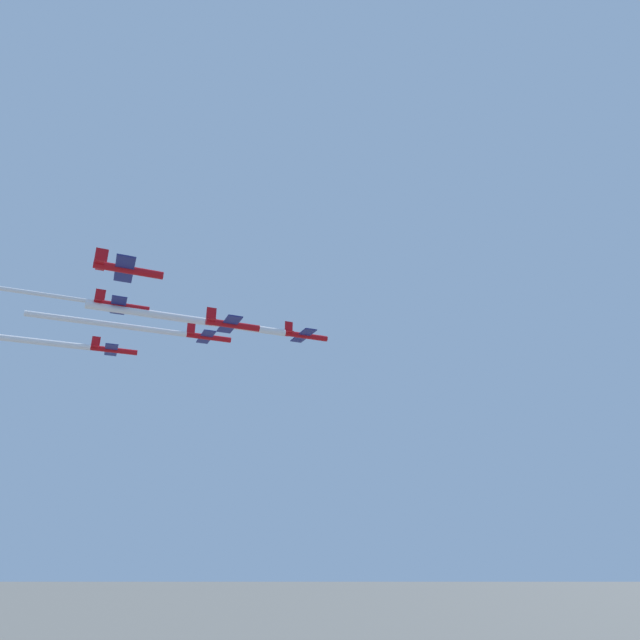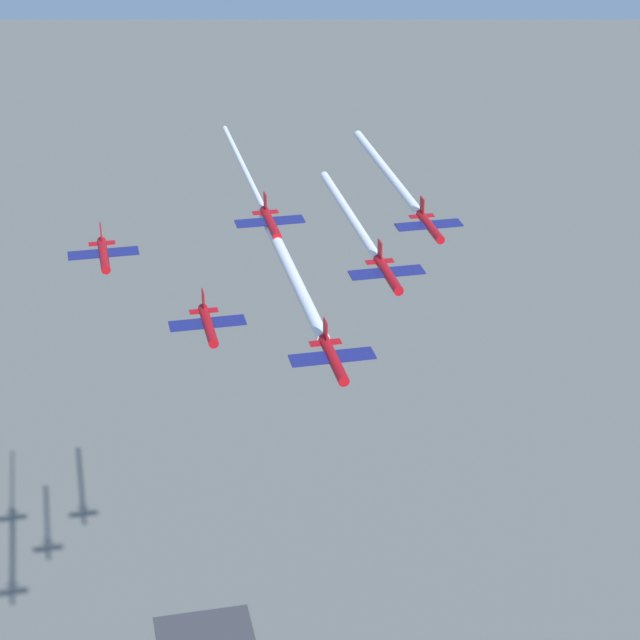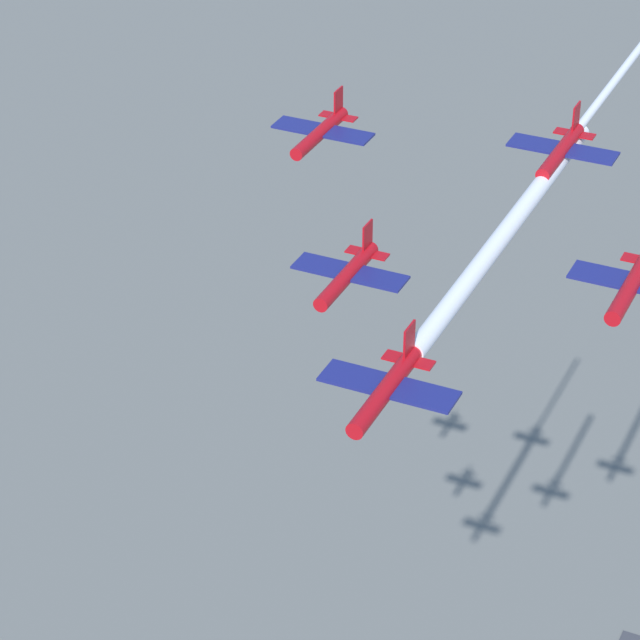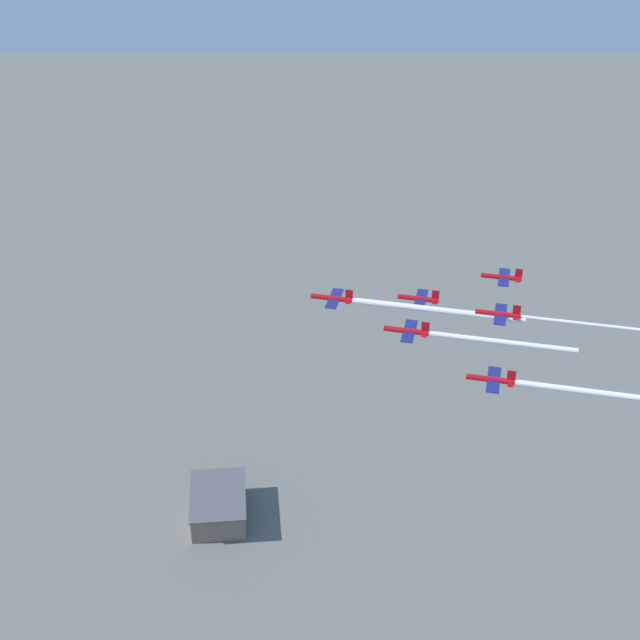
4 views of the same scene
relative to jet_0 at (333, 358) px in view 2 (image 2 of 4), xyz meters
The scene contains 10 objects.
jet_0 is the anchor object (origin of this frame).
jet_1 21.02m from the jet_0, 138.49° to the right, with size 9.18×9.45×3.18m.
jet_2 21.37m from the jet_0, 77.56° to the right, with size 9.18×9.45×3.18m.
jet_3 42.06m from the jet_0, 138.49° to the right, with size 9.18×9.45×3.18m.
jet_4 36.24m from the jet_0, 108.03° to the right, with size 9.18×9.45×3.18m.
jet_5 42.07m from the jet_0, 77.56° to the right, with size 9.18×9.45×3.18m.
smoke_trail_0 23.11m from the jet_0, 108.03° to the right, with size 12.93×36.10×1.39m.
smoke_trail_1 38.93m from the jet_0, 123.92° to the right, with size 10.34×28.82×1.13m.
smoke_trail_3 61.97m from the jet_0, 128.15° to the right, with size 12.08×33.84×1.25m.
smoke_trail_4 58.39m from the jet_0, 108.03° to the right, with size 11.72×34.08×0.74m.
Camera 2 is at (23.89, 52.40, 229.76)m, focal length 70.00 mm.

